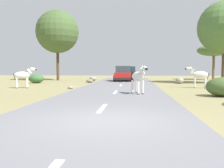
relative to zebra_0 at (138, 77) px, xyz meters
name	(u,v)px	position (x,y,z in m)	size (l,w,h in m)	color
ground_plane	(107,122)	(-0.98, -7.15, -1.02)	(90.00, 90.00, 0.00)	#8E8456
road	(93,121)	(-1.37, -7.15, -0.99)	(6.00, 64.00, 0.05)	slate
lane_markings	(86,128)	(-1.37, -8.15, -0.97)	(0.16, 56.00, 0.01)	silver
zebra_0	(138,77)	(0.00, 0.00, 0.00)	(1.02, 1.60, 1.62)	silver
zebra_1	(199,75)	(4.64, 5.20, -0.02)	(1.75, 0.71, 1.67)	silver
zebra_2	(23,75)	(-8.63, 3.99, -0.05)	(1.68, 0.74, 1.62)	silver
car_0	(130,73)	(-0.90, 20.16, -0.17)	(2.19, 4.42, 1.74)	black
car_1	(123,74)	(-1.53, 14.47, -0.17)	(2.02, 4.34, 1.74)	red
tree_2	(214,51)	(10.17, 19.49, 2.83)	(4.30, 4.30, 4.63)	brown
tree_4	(57,32)	(-9.86, 16.23, 5.05)	(5.33, 5.33, 8.75)	#4C3823
tree_5	(224,28)	(8.61, 11.45, 4.51)	(5.20, 5.20, 8.14)	#4C3823
bush_0	(36,79)	(-10.19, 10.23, -0.56)	(1.53, 1.38, 0.92)	#386633
bush_2	(223,87)	(4.44, -0.43, -0.50)	(1.71, 1.54, 1.03)	#425B2D
rock_0	(180,80)	(4.22, 10.67, -0.71)	(0.78, 0.77, 0.62)	gray
rock_1	(90,81)	(-4.93, 11.50, -0.83)	(0.74, 0.71, 0.38)	gray
rock_2	(93,79)	(-5.11, 14.68, -0.73)	(0.88, 0.84, 0.58)	gray
rock_3	(71,87)	(-4.86, 3.56, -0.91)	(0.41, 0.42, 0.22)	gray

